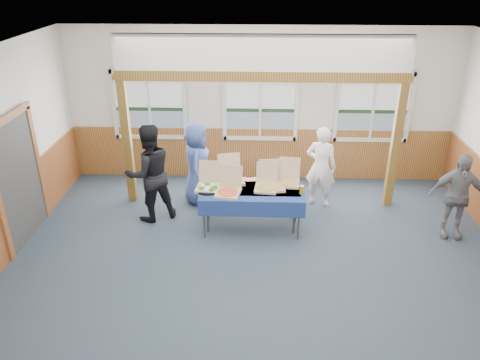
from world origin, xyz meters
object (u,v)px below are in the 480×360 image
woman_black (150,173)px  person_grey (456,196)px  woman_white (321,167)px  man_blue (197,163)px  table_right (251,190)px  table_left (252,194)px

woman_black → person_grey: bearing=145.2°
woman_white → person_grey: size_ratio=1.05×
woman_black → woman_white: bearing=161.5°
woman_white → person_grey: bearing=172.4°
woman_black → man_blue: 1.04m
man_blue → table_right: bearing=-130.6°
table_right → man_blue: (-1.06, 0.86, 0.11)m
woman_white → man_blue: size_ratio=0.99×
table_right → woman_black: woman_black is taller
table_left → person_grey: size_ratio=1.21×
woman_white → table_left: bearing=56.6°
table_right → person_grey: size_ratio=1.21×
table_left → man_blue: man_blue is taller
table_left → person_grey: 3.42m
woman_white → person_grey: woman_white is taller
woman_white → man_blue: 2.36m
woman_black → man_blue: size_ratio=1.13×
table_right → woman_white: bearing=8.8°
man_blue → woman_black: bearing=131.4°
man_blue → person_grey: man_blue is taller
table_left → man_blue: bearing=131.1°
table_right → man_blue: man_blue is taller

